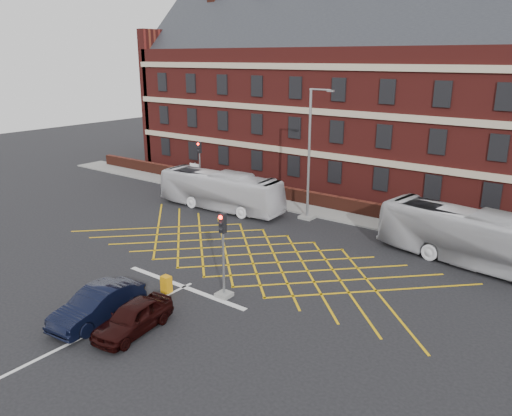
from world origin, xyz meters
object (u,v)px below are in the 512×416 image
Objects in this scene: car_maroon at (133,317)px; traffic_light_near at (223,263)px; bus_left at (221,191)px; car_navy at (98,305)px; street_lamp at (309,176)px; traffic_light_far at (200,171)px; utility_cabinet at (166,284)px; bus_right at (479,239)px; direction_signs at (195,172)px.

car_maroon is 5.00m from traffic_light_near.
car_navy is at bearing -160.10° from bus_left.
traffic_light_far is at bearing 174.52° from street_lamp.
traffic_light_far is at bearing 128.30° from utility_cabinet.
bus_left is at bearing 106.53° from car_navy.
traffic_light_near is at bearing 151.12° from bus_right.
car_navy is 23.89m from direction_signs.
car_maroon is at bearing 2.24° from car_navy.
bus_right is 2.65× the size of traffic_light_near.
bus_left is 14.44m from utility_cabinet.
direction_signs is (-13.17, 19.92, 0.63)m from car_navy.
street_lamp reaches higher than car_navy.
street_lamp is (-2.22, 17.82, 2.53)m from car_maroon.
traffic_light_near is 20.51m from traffic_light_far.
bus_left is 7.14m from street_lamp.
direction_signs is at bearing 172.11° from street_lamp.
direction_signs is (-24.95, 3.39, -0.20)m from bus_right.
car_navy is 18.29m from street_lamp.
car_navy is 3.74m from utility_cabinet.
street_lamp reaches higher than car_maroon.
bus_right is 14.43m from traffic_light_near.
car_navy is at bearing -56.54° from direction_signs.
bus_left is 11.84× the size of utility_cabinet.
bus_right is at bearing -91.89° from bus_left.
utility_cabinet is at bearing -87.61° from street_lamp.
car_navy is 5.99m from traffic_light_near.
bus_right is at bearing -7.60° from street_lamp.
bus_left is 14.79m from traffic_light_near.
bus_left is 1.13× the size of street_lamp.
bus_left reaches higher than car_maroon.
direction_signs is at bearing 56.21° from bus_left.
traffic_light_far is (-14.84, 14.15, 0.00)m from traffic_light_near.
bus_left is 5.91m from traffic_light_far.
street_lamp is 4.19× the size of direction_signs.
car_maroon is 3.77m from utility_cabinet.
direction_signs is (-12.97, 1.80, -1.82)m from street_lamp.
street_lamp is (-0.19, 18.12, 2.44)m from car_navy.
car_navy reaches higher than utility_cabinet.
car_maroon reaches higher than utility_cabinet.
traffic_light_near is 4.86× the size of utility_cabinet.
traffic_light_far is 11.81m from street_lamp.
traffic_light_near is 0.46× the size of street_lamp.
car_maroon is 0.43× the size of street_lamp.
car_maroon is (2.02, 0.31, -0.08)m from car_navy.
bus_right is 1.23× the size of street_lamp.
traffic_light_near is (0.96, 4.79, 1.10)m from car_maroon.
bus_right is 18.95m from car_maroon.
traffic_light_near reaches higher than utility_cabinet.
direction_signs is at bearing 152.54° from traffic_light_far.
bus_left is at bearing -163.48° from street_lamp.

